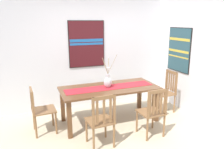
% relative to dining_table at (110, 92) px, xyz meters
% --- Properties ---
extents(ground_plane, '(6.40, 6.40, 0.03)m').
position_rel_dining_table_xyz_m(ground_plane, '(0.05, -0.75, -0.66)').
color(ground_plane, beige).
extents(wall_back, '(6.40, 0.12, 2.70)m').
position_rel_dining_table_xyz_m(wall_back, '(0.05, 1.11, 0.70)').
color(wall_back, silver).
rests_on(wall_back, ground_plane).
extents(wall_side, '(0.12, 6.40, 2.70)m').
position_rel_dining_table_xyz_m(wall_side, '(1.91, -0.75, 0.70)').
color(wall_side, silver).
rests_on(wall_side, ground_plane).
extents(dining_table, '(2.00, 0.91, 0.75)m').
position_rel_dining_table_xyz_m(dining_table, '(0.00, 0.00, 0.00)').
color(dining_table, brown).
rests_on(dining_table, ground_plane).
extents(table_runner, '(1.84, 0.36, 0.01)m').
position_rel_dining_table_xyz_m(table_runner, '(-0.00, 0.00, 0.10)').
color(table_runner, '#B7232D').
rests_on(table_runner, dining_table).
extents(centerpiece_vase, '(0.30, 0.16, 0.68)m').
position_rel_dining_table_xyz_m(centerpiece_vase, '(-0.04, 0.01, 0.24)').
color(centerpiece_vase, silver).
rests_on(centerpiece_vase, dining_table).
extents(chair_0, '(0.44, 0.44, 0.95)m').
position_rel_dining_table_xyz_m(chair_0, '(-0.48, -0.84, -0.16)').
color(chair_0, brown).
rests_on(chair_0, ground_plane).
extents(chair_1, '(0.44, 0.44, 0.88)m').
position_rel_dining_table_xyz_m(chair_1, '(-1.37, 0.03, -0.18)').
color(chair_1, brown).
rests_on(chair_1, ground_plane).
extents(chair_2, '(0.43, 0.43, 0.96)m').
position_rel_dining_table_xyz_m(chair_2, '(1.43, 0.02, -0.15)').
color(chair_2, brown).
rests_on(chair_2, ground_plane).
extents(chair_3, '(0.43, 0.43, 0.93)m').
position_rel_dining_table_xyz_m(chair_3, '(0.50, -0.87, -0.16)').
color(chair_3, brown).
rests_on(chair_3, ground_plane).
extents(painting_on_back_wall, '(0.87, 0.05, 1.10)m').
position_rel_dining_table_xyz_m(painting_on_back_wall, '(-0.18, 1.04, 0.90)').
color(painting_on_back_wall, black).
extents(painting_on_side_wall, '(0.05, 0.77, 1.04)m').
position_rel_dining_table_xyz_m(painting_on_side_wall, '(1.84, 0.18, 0.77)').
color(painting_on_side_wall, black).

